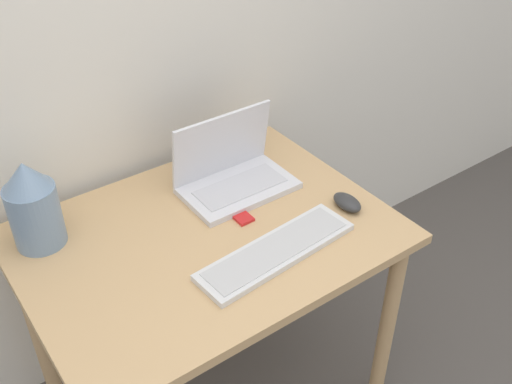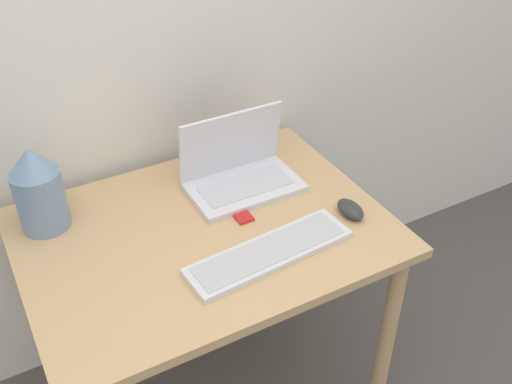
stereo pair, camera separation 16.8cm
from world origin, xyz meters
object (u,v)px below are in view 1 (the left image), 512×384
object	(u,v)px
laptop	(232,172)
mp3_player	(243,218)
vase	(33,205)
mouse	(347,202)
keyboard	(276,251)

from	to	relation	value
laptop	mp3_player	world-z (taller)	laptop
vase	mp3_player	size ratio (longest dim) A/B	4.49
laptop	mp3_player	xyz separation A→B (m)	(-0.07, -0.16, -0.05)
mouse	vase	size ratio (longest dim) A/B	0.39
laptop	keyboard	bearing A→B (deg)	-104.00
keyboard	mouse	world-z (taller)	mouse
mouse	vase	distance (m)	0.89
laptop	mp3_player	bearing A→B (deg)	-114.27
laptop	vase	distance (m)	0.59
laptop	mouse	xyz separation A→B (m)	(0.21, -0.29, -0.03)
laptop	vase	size ratio (longest dim) A/B	1.32
mouse	vase	bearing A→B (deg)	154.44
laptop	vase	xyz separation A→B (m)	(-0.58, 0.09, 0.08)
laptop	vase	bearing A→B (deg)	171.47
mouse	laptop	bearing A→B (deg)	126.15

